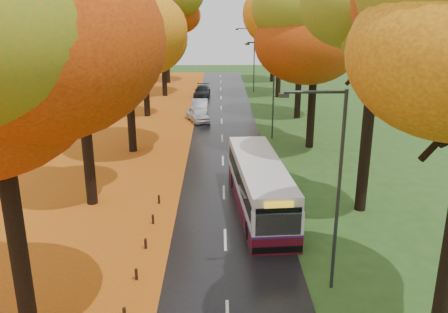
{
  "coord_description": "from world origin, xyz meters",
  "views": [
    {
      "loc": [
        -0.29,
        -8.44,
        10.86
      ],
      "look_at": [
        0.0,
        17.06,
        2.6
      ],
      "focal_mm": 38.0,
      "sensor_mm": 36.0,
      "label": 1
    }
  ],
  "objects_px": {
    "streetlamp_mid": "(271,83)",
    "car_dark": "(202,91)",
    "car_white": "(198,114)",
    "car_silver": "(199,107)",
    "bus": "(260,184)",
    "streetlamp_far": "(252,55)",
    "streetlamp_near": "(333,177)"
  },
  "relations": [
    {
      "from": "bus",
      "to": "streetlamp_far",
      "type": "bearing_deg",
      "value": 82.31
    },
    {
      "from": "streetlamp_mid",
      "to": "car_white",
      "type": "xyz_separation_m",
      "value": [
        -6.23,
        6.08,
        -4.01
      ]
    },
    {
      "from": "car_silver",
      "to": "streetlamp_mid",
      "type": "bearing_deg",
      "value": -54.53
    },
    {
      "from": "bus",
      "to": "car_silver",
      "type": "xyz_separation_m",
      "value": [
        -4.16,
        23.16,
        -0.66
      ]
    },
    {
      "from": "streetlamp_near",
      "to": "streetlamp_mid",
      "type": "relative_size",
      "value": 1.0
    },
    {
      "from": "streetlamp_mid",
      "to": "car_silver",
      "type": "xyz_separation_m",
      "value": [
        -6.18,
        8.76,
        -3.91
      ]
    },
    {
      "from": "streetlamp_near",
      "to": "bus",
      "type": "relative_size",
      "value": 0.76
    },
    {
      "from": "bus",
      "to": "car_white",
      "type": "relative_size",
      "value": 2.68
    },
    {
      "from": "car_dark",
      "to": "streetlamp_near",
      "type": "bearing_deg",
      "value": -79.02
    },
    {
      "from": "streetlamp_near",
      "to": "car_dark",
      "type": "bearing_deg",
      "value": 98.72
    },
    {
      "from": "streetlamp_far",
      "to": "car_silver",
      "type": "xyz_separation_m",
      "value": [
        -6.18,
        -13.24,
        -3.91
      ]
    },
    {
      "from": "streetlamp_far",
      "to": "bus",
      "type": "distance_m",
      "value": 36.6
    },
    {
      "from": "car_white",
      "to": "car_dark",
      "type": "xyz_separation_m",
      "value": [
        -0.0,
        12.58,
        -0.0
      ]
    },
    {
      "from": "streetlamp_mid",
      "to": "car_dark",
      "type": "bearing_deg",
      "value": 108.48
    },
    {
      "from": "streetlamp_near",
      "to": "bus",
      "type": "height_order",
      "value": "streetlamp_near"
    },
    {
      "from": "car_white",
      "to": "car_silver",
      "type": "xyz_separation_m",
      "value": [
        0.05,
        2.68,
        0.1
      ]
    },
    {
      "from": "streetlamp_near",
      "to": "car_dark",
      "type": "distance_m",
      "value": 41.33
    },
    {
      "from": "streetlamp_far",
      "to": "car_silver",
      "type": "height_order",
      "value": "streetlamp_far"
    },
    {
      "from": "streetlamp_near",
      "to": "streetlamp_far",
      "type": "height_order",
      "value": "same"
    },
    {
      "from": "streetlamp_mid",
      "to": "streetlamp_far",
      "type": "height_order",
      "value": "same"
    },
    {
      "from": "car_white",
      "to": "car_silver",
      "type": "relative_size",
      "value": 0.84
    },
    {
      "from": "streetlamp_mid",
      "to": "car_white",
      "type": "bearing_deg",
      "value": 135.71
    },
    {
      "from": "bus",
      "to": "streetlamp_mid",
      "type": "bearing_deg",
      "value": 77.5
    },
    {
      "from": "streetlamp_near",
      "to": "streetlamp_mid",
      "type": "distance_m",
      "value": 22.0
    },
    {
      "from": "car_silver",
      "to": "car_dark",
      "type": "xyz_separation_m",
      "value": [
        -0.05,
        9.9,
        -0.1
      ]
    },
    {
      "from": "streetlamp_far",
      "to": "car_silver",
      "type": "bearing_deg",
      "value": -115.03
    },
    {
      "from": "streetlamp_mid",
      "to": "car_dark",
      "type": "xyz_separation_m",
      "value": [
        -6.23,
        18.66,
        -4.01
      ]
    },
    {
      "from": "streetlamp_far",
      "to": "streetlamp_mid",
      "type": "bearing_deg",
      "value": -90.0
    },
    {
      "from": "streetlamp_near",
      "to": "car_white",
      "type": "xyz_separation_m",
      "value": [
        -6.23,
        28.08,
        -4.01
      ]
    },
    {
      "from": "car_white",
      "to": "car_dark",
      "type": "height_order",
      "value": "car_white"
    },
    {
      "from": "car_white",
      "to": "bus",
      "type": "bearing_deg",
      "value": -97.58
    },
    {
      "from": "streetlamp_near",
      "to": "streetlamp_far",
      "type": "bearing_deg",
      "value": 90.0
    }
  ]
}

